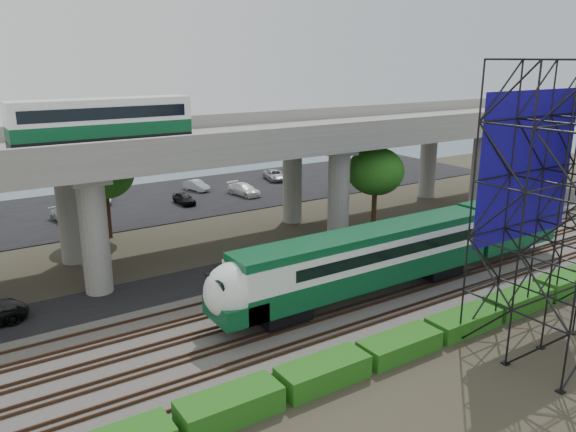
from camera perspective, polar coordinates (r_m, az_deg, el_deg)
ground at (r=33.27m, az=4.71°, el=-11.19°), size 140.00×140.00×0.00m
ballast_bed at (r=34.65m, az=2.67°, el=-9.81°), size 90.00×12.00×0.20m
service_road at (r=41.28m, az=-4.27°, el=-5.59°), size 90.00×5.00×0.08m
parking_lot at (r=61.99m, az=-14.87°, el=1.26°), size 90.00×18.00×0.08m
harbor_water at (r=82.75m, az=-19.79°, el=4.41°), size 140.00×40.00×0.03m
rail_tracks at (r=34.57m, az=2.67°, el=-9.54°), size 90.00×9.52×0.16m
commuter_train at (r=37.35m, az=10.57°, el=-3.52°), size 29.30×3.06×4.30m
overpass at (r=43.65m, az=-8.68°, el=6.60°), size 80.00×12.00×12.40m
scaffold_tower at (r=32.57m, az=27.19°, el=0.53°), size 9.36×6.36×15.00m
hedge_strip at (r=30.77m, az=11.29°, el=-12.68°), size 34.60×1.80×1.20m
trees at (r=42.81m, az=-13.61°, el=2.55°), size 40.94×16.94×7.69m
parked_cars at (r=62.07m, az=-13.08°, el=2.02°), size 37.59×9.79×1.32m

